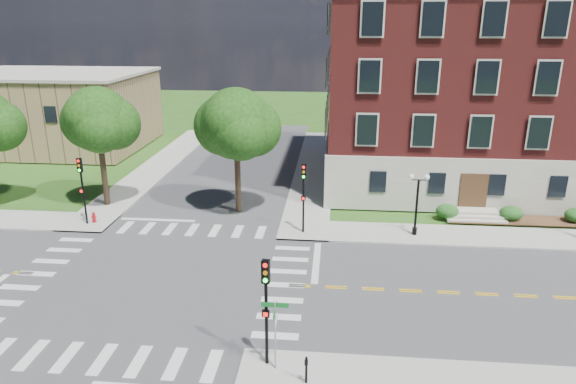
# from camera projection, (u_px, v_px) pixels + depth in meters

# --- Properties ---
(ground) EXTENTS (160.00, 160.00, 0.00)m
(ground) POSITION_uv_depth(u_px,v_px,m) (158.00, 279.00, 28.85)
(ground) COLOR #2D5518
(ground) RESTS_ON ground
(road_ew) EXTENTS (90.00, 12.00, 0.01)m
(road_ew) POSITION_uv_depth(u_px,v_px,m) (158.00, 279.00, 28.85)
(road_ew) COLOR #3D3D3F
(road_ew) RESTS_ON ground
(road_ns) EXTENTS (12.00, 90.00, 0.01)m
(road_ns) POSITION_uv_depth(u_px,v_px,m) (158.00, 279.00, 28.85)
(road_ns) COLOR #3D3D3F
(road_ns) RESTS_ON ground
(sidewalk_ne) EXTENTS (34.00, 34.00, 0.12)m
(sidewalk_ne) POSITION_uv_depth(u_px,v_px,m) (403.00, 197.00, 42.00)
(sidewalk_ne) COLOR #9E9B93
(sidewalk_ne) RESTS_ON ground
(sidewalk_nw) EXTENTS (34.00, 34.00, 0.12)m
(sidewalk_nw) POSITION_uv_depth(u_px,v_px,m) (45.00, 187.00, 44.69)
(sidewalk_nw) COLOR #9E9B93
(sidewalk_nw) RESTS_ON ground
(crosswalk_east) EXTENTS (2.20, 10.20, 0.02)m
(crosswalk_east) POSITION_uv_depth(u_px,v_px,m) (285.00, 285.00, 28.22)
(crosswalk_east) COLOR silver
(crosswalk_east) RESTS_ON ground
(stop_bar_east) EXTENTS (0.40, 5.50, 0.00)m
(stop_bar_east) POSITION_uv_depth(u_px,v_px,m) (316.00, 262.00, 30.91)
(stop_bar_east) COLOR silver
(stop_bar_east) RESTS_ON ground
(main_building) EXTENTS (30.60, 22.40, 16.50)m
(main_building) POSITION_uv_depth(u_px,v_px,m) (500.00, 86.00, 44.85)
(main_building) COLOR #AEA69A
(main_building) RESTS_ON ground
(secondary_building) EXTENTS (20.40, 15.40, 8.30)m
(secondary_building) POSITION_uv_depth(u_px,v_px,m) (53.00, 110.00, 57.73)
(secondary_building) COLOR #977A53
(secondary_building) RESTS_ON ground
(shrub_row) EXTENTS (18.00, 2.00, 1.30)m
(shrub_row) POSITION_uv_depth(u_px,v_px,m) (575.00, 224.00, 36.68)
(shrub_row) COLOR #194818
(shrub_row) RESTS_ON ground
(tree_c) EXTENTS (4.90, 4.90, 9.17)m
(tree_c) POSITION_uv_depth(u_px,v_px,m) (98.00, 120.00, 38.18)
(tree_c) COLOR #302018
(tree_c) RESTS_ON ground
(tree_d) EXTENTS (5.20, 5.20, 9.26)m
(tree_d) POSITION_uv_depth(u_px,v_px,m) (236.00, 124.00, 36.86)
(tree_d) COLOR #302018
(tree_d) RESTS_ON ground
(traffic_signal_se) EXTENTS (0.36, 0.41, 4.80)m
(traffic_signal_se) POSITION_uv_depth(u_px,v_px,m) (266.00, 299.00, 20.66)
(traffic_signal_se) COLOR black
(traffic_signal_se) RESTS_ON ground
(traffic_signal_ne) EXTENTS (0.36, 0.41, 4.80)m
(traffic_signal_ne) POSITION_uv_depth(u_px,v_px,m) (304.00, 189.00, 34.04)
(traffic_signal_ne) COLOR black
(traffic_signal_ne) RESTS_ON ground
(traffic_signal_nw) EXTENTS (0.33, 0.36, 4.80)m
(traffic_signal_nw) POSITION_uv_depth(u_px,v_px,m) (82.00, 182.00, 35.49)
(traffic_signal_nw) COLOR black
(traffic_signal_nw) RESTS_ON ground
(twin_lamp_west) EXTENTS (1.36, 0.36, 4.23)m
(twin_lamp_west) POSITION_uv_depth(u_px,v_px,m) (417.00, 201.00, 33.86)
(twin_lamp_west) COLOR black
(twin_lamp_west) RESTS_ON ground
(street_sign_pole) EXTENTS (1.10, 1.10, 3.10)m
(street_sign_pole) POSITION_uv_depth(u_px,v_px,m) (275.00, 323.00, 20.62)
(street_sign_pole) COLOR gray
(street_sign_pole) RESTS_ON ground
(push_button_post) EXTENTS (0.14, 0.21, 1.20)m
(push_button_post) POSITION_uv_depth(u_px,v_px,m) (306.00, 369.00, 20.23)
(push_button_post) COLOR black
(push_button_post) RESTS_ON ground
(fire_hydrant) EXTENTS (0.35, 0.35, 0.75)m
(fire_hydrant) POSITION_uv_depth(u_px,v_px,m) (94.00, 218.00, 36.62)
(fire_hydrant) COLOR #A70C13
(fire_hydrant) RESTS_ON ground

